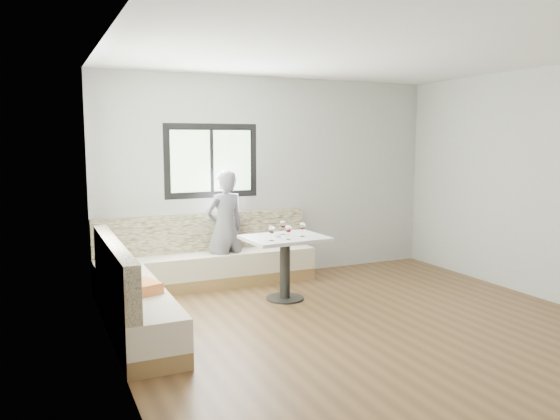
% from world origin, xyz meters
% --- Properties ---
extents(room, '(5.01, 5.01, 2.81)m').
position_xyz_m(room, '(-0.08, 0.08, 1.41)').
color(room, brown).
rests_on(room, ground).
extents(banquette, '(2.90, 2.80, 0.95)m').
position_xyz_m(banquette, '(-1.59, 1.63, 0.33)').
color(banquette, olive).
rests_on(banquette, ground).
extents(table, '(0.98, 0.79, 0.78)m').
position_xyz_m(table, '(-0.37, 1.27, 0.58)').
color(table, black).
rests_on(table, ground).
extents(person, '(0.63, 0.48, 1.54)m').
position_xyz_m(person, '(-0.83, 2.19, 0.77)').
color(person, slate).
rests_on(person, ground).
extents(olive_ramekin, '(0.10, 0.10, 0.04)m').
position_xyz_m(olive_ramekin, '(-0.48, 1.29, 0.80)').
color(olive_ramekin, white).
rests_on(olive_ramekin, table).
extents(wine_glass_a, '(0.08, 0.08, 0.18)m').
position_xyz_m(wine_glass_a, '(-0.63, 1.09, 0.90)').
color(wine_glass_a, white).
rests_on(wine_glass_a, table).
extents(wine_glass_b, '(0.08, 0.08, 0.18)m').
position_xyz_m(wine_glass_b, '(-0.43, 1.07, 0.90)').
color(wine_glass_b, white).
rests_on(wine_glass_b, table).
extents(wine_glass_c, '(0.08, 0.08, 0.18)m').
position_xyz_m(wine_glass_c, '(-0.19, 1.18, 0.90)').
color(wine_glass_c, white).
rests_on(wine_glass_c, table).
extents(wine_glass_d, '(0.08, 0.08, 0.18)m').
position_xyz_m(wine_glass_d, '(-0.34, 1.40, 0.90)').
color(wine_glass_d, white).
rests_on(wine_glass_d, table).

